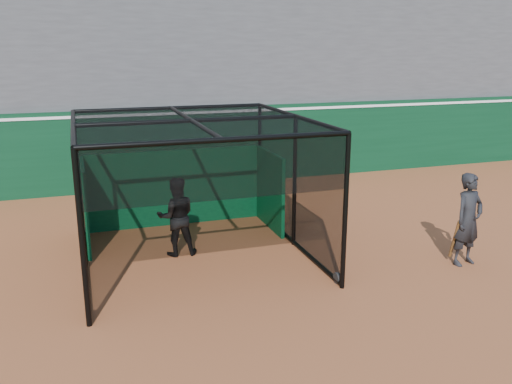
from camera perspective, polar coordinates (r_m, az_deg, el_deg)
name	(u,v)px	position (r m, az deg, el deg)	size (l,w,h in m)	color
ground	(269,296)	(9.96, 1.41, -10.89)	(120.00, 120.00, 0.00)	#97502C
outfield_wall	(180,146)	(17.47, -8.00, 4.84)	(50.00, 0.50, 2.50)	#09341B
grandstand	(158,43)	(20.91, -10.28, 15.22)	(50.00, 7.85, 8.95)	#4C4C4F
batting_cage	(194,191)	(11.35, -6.59, 0.15)	(4.62, 4.91, 2.91)	black
batter	(176,217)	(11.66, -8.38, -2.58)	(0.83, 0.65, 1.71)	black
on_deck_player	(468,220)	(11.82, 21.43, -2.73)	(0.78, 0.59, 1.92)	black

